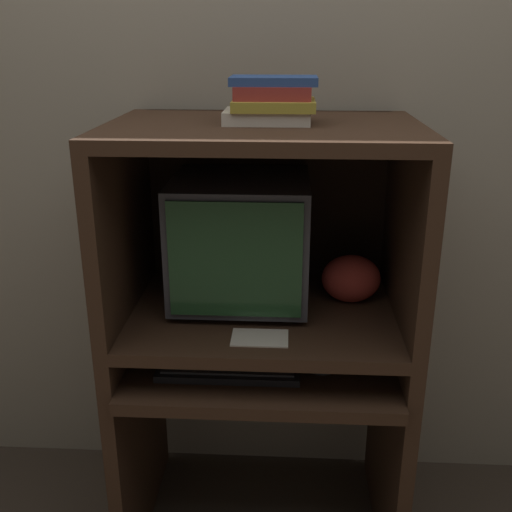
{
  "coord_description": "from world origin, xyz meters",
  "views": [
    {
      "loc": [
        0.07,
        -1.31,
        1.55
      ],
      "look_at": [
        -0.02,
        0.3,
        0.96
      ],
      "focal_mm": 42.0,
      "sensor_mm": 36.0,
      "label": 1
    }
  ],
  "objects": [
    {
      "name": "wall_back",
      "position": [
        0.0,
        0.65,
        1.3
      ],
      "size": [
        6.0,
        0.06,
        2.6
      ],
      "color": "gray",
      "rests_on": "ground_plane"
    },
    {
      "name": "hutch_upper",
      "position": [
        0.0,
        0.33,
        1.15
      ],
      "size": [
        0.84,
        0.59,
        0.54
      ],
      "color": "#382316",
      "rests_on": "desk_monitor_shelf"
    },
    {
      "name": "keyboard",
      "position": [
        -0.09,
        0.16,
        0.68
      ],
      "size": [
        0.4,
        0.16,
        0.03
      ],
      "color": "black",
      "rests_on": "desk_base"
    },
    {
      "name": "snack_bag",
      "position": [
        0.26,
        0.37,
        0.87
      ],
      "size": [
        0.18,
        0.13,
        0.14
      ],
      "color": "#BC382D",
      "rests_on": "desk_monitor_shelf"
    },
    {
      "name": "desk_monitor_shelf",
      "position": [
        0.0,
        0.3,
        0.76
      ],
      "size": [
        0.84,
        0.59,
        0.13
      ],
      "color": "#382316",
      "rests_on": "desk_base"
    },
    {
      "name": "desk_base",
      "position": [
        0.0,
        0.26,
        0.41
      ],
      "size": [
        0.84,
        0.62,
        0.66
      ],
      "color": "#382316",
      "rests_on": "ground_plane"
    },
    {
      "name": "mouse",
      "position": [
        0.17,
        0.15,
        0.68
      ],
      "size": [
        0.07,
        0.05,
        0.03
      ],
      "color": "#28282B",
      "rests_on": "desk_base"
    },
    {
      "name": "paper_card",
      "position": [
        0.0,
        0.11,
        0.8
      ],
      "size": [
        0.15,
        0.1,
        0.0
      ],
      "color": "beige",
      "rests_on": "desk_monitor_shelf"
    },
    {
      "name": "crt_monitor",
      "position": [
        -0.07,
        0.35,
        0.99
      ],
      "size": [
        0.39,
        0.38,
        0.38
      ],
      "color": "#333338",
      "rests_on": "desk_monitor_shelf"
    },
    {
      "name": "book_stack",
      "position": [
        0.02,
        0.3,
        1.39
      ],
      "size": [
        0.24,
        0.17,
        0.12
      ],
      "color": "beige",
      "rests_on": "hutch_upper"
    }
  ]
}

